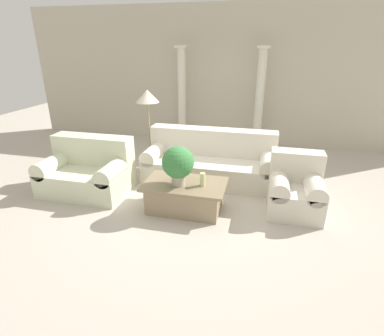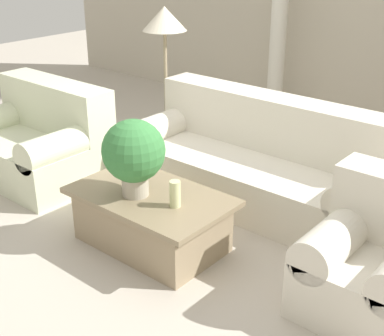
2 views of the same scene
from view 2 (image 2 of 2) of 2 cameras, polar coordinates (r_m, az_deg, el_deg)
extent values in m
plane|color=#BCB2A3|center=(4.45, -0.81, -5.90)|extent=(16.00, 16.00, 0.00)
cube|color=beige|center=(4.76, 6.42, -1.16)|extent=(2.33, 0.94, 0.41)
cube|color=beige|center=(4.84, 8.70, 4.81)|extent=(2.33, 0.33, 0.48)
cylinder|color=beige|center=(5.25, -2.77, 4.53)|extent=(0.28, 0.94, 0.28)
cylinder|color=beige|center=(4.23, 18.14, -1.67)|extent=(0.28, 0.94, 0.28)
cube|color=beige|center=(5.43, -16.45, 1.20)|extent=(1.38, 0.94, 0.41)
cube|color=beige|center=(5.44, -14.36, 6.50)|extent=(1.38, 0.33, 0.48)
cylinder|color=beige|center=(4.91, -13.15, 2.47)|extent=(0.28, 0.94, 0.28)
cube|color=#998466|center=(4.08, -4.35, -5.74)|extent=(1.06, 0.65, 0.39)
cube|color=#897759|center=(3.98, -4.45, -3.04)|extent=(1.21, 0.74, 0.04)
cylinder|color=#B2A893|center=(3.94, -6.08, -1.83)|extent=(0.20, 0.20, 0.15)
sphere|color=#387A3D|center=(3.83, -6.25, 1.83)|extent=(0.46, 0.46, 0.46)
cylinder|color=beige|center=(3.74, -1.82, -2.78)|extent=(0.08, 0.08, 0.20)
cylinder|color=gray|center=(5.67, -2.65, 1.11)|extent=(0.25, 0.25, 0.03)
cylinder|color=gray|center=(5.44, -2.79, 7.63)|extent=(0.04, 0.04, 1.31)
cone|color=beige|center=(5.28, -2.96, 15.65)|extent=(0.43, 0.43, 0.23)
cylinder|color=silver|center=(6.73, 9.21, 14.33)|extent=(0.19, 0.19, 2.24)
cube|color=beige|center=(3.60, 18.46, -11.54)|extent=(0.76, 0.84, 0.40)
cylinder|color=beige|center=(3.54, 15.39, -7.03)|extent=(0.28, 0.84, 0.28)
camera|label=1|loc=(1.99, -93.19, 1.86)|focal=28.00mm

